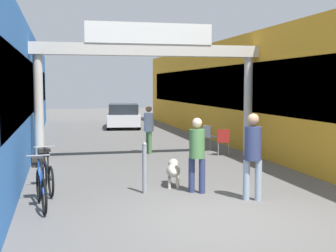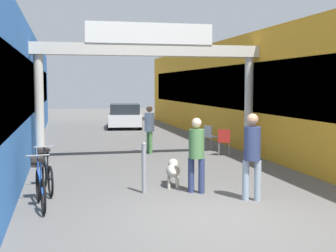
% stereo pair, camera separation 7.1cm
% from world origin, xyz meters
% --- Properties ---
extents(ground_plane, '(80.00, 80.00, 0.00)m').
position_xyz_m(ground_plane, '(0.00, 0.00, 0.00)').
color(ground_plane, '#605E5B').
extents(storefront_right, '(3.00, 26.00, 4.15)m').
position_xyz_m(storefront_right, '(5.09, 11.00, 2.08)').
color(storefront_right, gold).
rests_on(storefront_right, ground_plane).
extents(arcade_sign_gateway, '(7.40, 0.47, 4.27)m').
position_xyz_m(arcade_sign_gateway, '(0.00, 6.61, 3.03)').
color(arcade_sign_gateway, beige).
rests_on(arcade_sign_gateway, ground_plane).
extents(pedestrian_with_dog, '(0.47, 0.47, 1.65)m').
position_xyz_m(pedestrian_with_dog, '(0.16, 1.87, 0.94)').
color(pedestrian_with_dog, navy).
rests_on(pedestrian_with_dog, ground_plane).
extents(pedestrian_companion, '(0.45, 0.45, 1.79)m').
position_xyz_m(pedestrian_companion, '(1.08, 0.97, 1.03)').
color(pedestrian_companion, '#8C9EB2').
rests_on(pedestrian_companion, ground_plane).
extents(pedestrian_carrying_crate, '(0.37, 0.39, 1.66)m').
position_xyz_m(pedestrian_carrying_crate, '(0.25, 7.95, 0.94)').
color(pedestrian_carrying_crate, '#4C7F47').
rests_on(pedestrian_carrying_crate, ground_plane).
extents(dog_on_leash, '(0.48, 0.86, 0.60)m').
position_xyz_m(dog_on_leash, '(-0.18, 2.66, 0.38)').
color(dog_on_leash, beige).
rests_on(dog_on_leash, ground_plane).
extents(bicycle_blue_nearest, '(0.46, 1.68, 0.98)m').
position_xyz_m(bicycle_blue_nearest, '(-3.13, 1.44, 0.44)').
color(bicycle_blue_nearest, black).
rests_on(bicycle_blue_nearest, ground_plane).
extents(bicycle_black_second, '(0.46, 1.68, 0.98)m').
position_xyz_m(bicycle_black_second, '(-3.05, 2.79, 0.44)').
color(bicycle_black_second, black).
rests_on(bicycle_black_second, ground_plane).
extents(bollard_post_metal, '(0.10, 0.10, 1.13)m').
position_xyz_m(bollard_post_metal, '(-0.96, 2.09, 0.57)').
color(bollard_post_metal, gray).
rests_on(bollard_post_metal, ground_plane).
extents(cafe_chair_red_nearer, '(0.52, 0.52, 0.89)m').
position_xyz_m(cafe_chair_red_nearer, '(2.60, 6.89, 0.54)').
color(cafe_chair_red_nearer, gray).
rests_on(cafe_chair_red_nearer, ground_plane).
extents(cafe_chair_aluminium_farther, '(0.53, 0.53, 0.89)m').
position_xyz_m(cafe_chair_aluminium_farther, '(2.59, 8.40, 0.54)').
color(cafe_chair_aluminium_farther, gray).
rests_on(cafe_chair_aluminium_farther, ground_plane).
extents(parked_car_white, '(2.24, 4.19, 1.33)m').
position_xyz_m(parked_car_white, '(0.74, 18.04, 0.64)').
color(parked_car_white, silver).
rests_on(parked_car_white, ground_plane).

